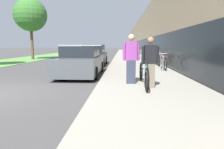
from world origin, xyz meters
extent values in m
cube|color=gray|center=(5.36, 21.00, 0.06)|extent=(3.82, 70.00, 0.13)
cube|color=tan|center=(12.32, 29.00, 3.02)|extent=(10.00, 70.00, 6.05)
cube|color=#1E2328|center=(7.36, 29.00, 1.25)|extent=(0.10, 63.00, 2.20)
cube|color=#5B9347|center=(-6.12, 25.00, 0.01)|extent=(4.54, 70.00, 0.03)
torus|color=black|center=(5.12, 2.01, 0.50)|extent=(0.06, 0.75, 0.75)
torus|color=black|center=(5.12, 0.13, 0.50)|extent=(0.06, 0.75, 0.75)
cylinder|color=#7AD1C6|center=(5.12, 1.07, 0.73)|extent=(0.04, 1.60, 0.04)
cylinder|color=#7AD1C6|center=(5.12, 0.70, 0.62)|extent=(0.04, 0.95, 0.34)
cylinder|color=#7AD1C6|center=(5.12, 0.47, 0.88)|extent=(0.03, 0.03, 0.31)
cube|color=black|center=(5.12, 0.47, 1.04)|extent=(0.11, 0.22, 0.05)
cylinder|color=#7AD1C6|center=(5.12, 1.86, 0.89)|extent=(0.03, 0.03, 0.33)
cylinder|color=silver|center=(5.12, 1.86, 1.05)|extent=(0.52, 0.03, 0.03)
cube|color=#756B5B|center=(5.28, 0.73, 0.53)|extent=(0.31, 0.22, 0.81)
cube|color=black|center=(5.28, 0.73, 1.25)|extent=(0.38, 0.22, 0.62)
cylinder|color=black|center=(5.04, 0.73, 1.21)|extent=(0.10, 0.10, 0.59)
cylinder|color=black|center=(5.52, 0.73, 1.21)|extent=(0.10, 0.10, 0.59)
sphere|color=#936B51|center=(5.28, 0.73, 1.70)|extent=(0.22, 0.22, 0.22)
cube|color=#33384C|center=(4.69, 1.49, 0.56)|extent=(0.33, 0.24, 0.87)
cube|color=#933D93|center=(4.69, 1.49, 1.33)|extent=(0.41, 0.24, 0.67)
cylinder|color=#933D93|center=(4.44, 1.49, 1.30)|extent=(0.10, 0.10, 0.63)
cylinder|color=#933D93|center=(4.95, 1.49, 1.30)|extent=(0.10, 0.10, 0.63)
sphere|color=tan|center=(4.69, 1.49, 1.82)|extent=(0.24, 0.24, 0.24)
cylinder|color=gray|center=(6.55, 4.85, 0.54)|extent=(0.05, 0.05, 0.82)
cylinder|color=gray|center=(6.55, 5.40, 0.54)|extent=(0.05, 0.05, 0.82)
cylinder|color=gray|center=(6.55, 5.12, 0.95)|extent=(0.05, 0.55, 0.05)
torus|color=black|center=(6.80, 6.48, 0.49)|extent=(0.06, 0.73, 0.73)
torus|color=black|center=(6.80, 5.42, 0.49)|extent=(0.06, 0.73, 0.73)
cylinder|color=red|center=(6.80, 5.95, 0.71)|extent=(0.04, 0.90, 0.04)
cylinder|color=red|center=(6.80, 5.73, 0.61)|extent=(0.04, 0.55, 0.33)
cylinder|color=red|center=(6.80, 5.61, 0.86)|extent=(0.03, 0.03, 0.30)
cube|color=black|center=(6.80, 5.61, 1.01)|extent=(0.11, 0.22, 0.05)
cylinder|color=red|center=(6.80, 6.39, 0.87)|extent=(0.03, 0.03, 0.32)
cylinder|color=silver|center=(6.80, 6.39, 1.03)|extent=(0.52, 0.03, 0.03)
torus|color=black|center=(6.84, 8.78, 0.50)|extent=(0.06, 0.75, 0.75)
torus|color=black|center=(6.84, 7.65, 0.50)|extent=(0.06, 0.75, 0.75)
cylinder|color=#7AD1C6|center=(6.84, 8.22, 0.72)|extent=(0.04, 0.97, 0.04)
cylinder|color=#7AD1C6|center=(6.84, 7.99, 0.62)|extent=(0.04, 0.59, 0.34)
cylinder|color=#7AD1C6|center=(6.84, 7.85, 0.88)|extent=(0.03, 0.03, 0.31)
cube|color=black|center=(6.84, 7.85, 1.03)|extent=(0.11, 0.22, 0.05)
cylinder|color=#7AD1C6|center=(6.84, 8.69, 0.89)|extent=(0.03, 0.03, 0.32)
cylinder|color=silver|center=(6.84, 8.69, 1.05)|extent=(0.52, 0.03, 0.03)
torus|color=black|center=(6.46, 10.85, 0.46)|extent=(0.05, 0.66, 0.66)
torus|color=black|center=(6.46, 9.89, 0.46)|extent=(0.05, 0.66, 0.66)
cylinder|color=yellow|center=(6.46, 10.37, 0.65)|extent=(0.04, 0.82, 0.04)
cylinder|color=yellow|center=(6.46, 10.18, 0.56)|extent=(0.04, 0.50, 0.30)
cylinder|color=yellow|center=(6.46, 10.07, 0.79)|extent=(0.03, 0.03, 0.27)
cube|color=black|center=(6.46, 10.07, 0.93)|extent=(0.11, 0.22, 0.05)
cylinder|color=yellow|center=(6.46, 10.78, 0.80)|extent=(0.03, 0.03, 0.29)
cylinder|color=silver|center=(6.46, 10.78, 0.94)|extent=(0.52, 0.03, 0.03)
cube|color=#4C5156|center=(2.27, 4.23, 0.55)|extent=(1.90, 4.43, 0.80)
cube|color=#1E2328|center=(2.27, 4.23, 1.21)|extent=(1.63, 2.21, 0.53)
cylinder|color=silver|center=(2.27, 4.71, 1.53)|extent=(2.02, 0.04, 0.04)
cylinder|color=silver|center=(2.27, 3.74, 1.53)|extent=(2.02, 0.04, 0.04)
cylinder|color=black|center=(1.39, 5.55, 0.30)|extent=(0.22, 0.60, 0.60)
cylinder|color=black|center=(3.15, 5.55, 0.30)|extent=(0.22, 0.60, 0.60)
cylinder|color=black|center=(1.39, 2.90, 0.30)|extent=(0.22, 0.60, 0.60)
cylinder|color=black|center=(3.15, 2.90, 0.30)|extent=(0.22, 0.60, 0.60)
cube|color=black|center=(2.21, 9.60, 0.55)|extent=(1.68, 4.54, 0.81)
cube|color=#1E2328|center=(2.21, 9.60, 1.27)|extent=(1.44, 2.27, 0.62)
cylinder|color=black|center=(1.44, 10.96, 0.30)|extent=(0.22, 0.60, 0.60)
cylinder|color=black|center=(2.98, 10.96, 0.30)|extent=(0.22, 0.60, 0.60)
cylinder|color=black|center=(1.44, 8.24, 0.30)|extent=(0.22, 0.60, 0.60)
cylinder|color=black|center=(2.98, 8.24, 0.30)|extent=(0.22, 0.60, 0.60)
cylinder|color=brown|center=(-5.18, 15.08, 1.73)|extent=(0.28, 0.28, 3.46)
sphere|color=#38702D|center=(-5.18, 15.08, 4.64)|extent=(3.38, 3.38, 3.38)
camera|label=1|loc=(4.35, -5.88, 1.55)|focal=32.00mm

